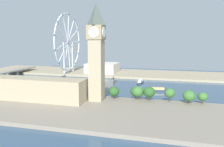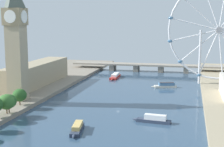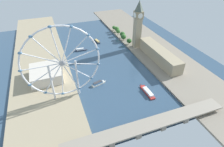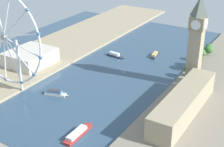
{
  "view_description": "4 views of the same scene",
  "coord_description": "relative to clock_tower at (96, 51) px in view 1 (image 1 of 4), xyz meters",
  "views": [
    {
      "loc": [
        -286.28,
        -74.17,
        62.04
      ],
      "look_at": [
        -19.82,
        -2.95,
        20.19
      ],
      "focal_mm": 37.59,
      "sensor_mm": 36.0,
      "label": 1
    },
    {
      "loc": [
        51.2,
        -240.36,
        65.26
      ],
      "look_at": [
        -13.98,
        40.7,
        19.26
      ],
      "focal_mm": 54.65,
      "sensor_mm": 36.0,
      "label": 2
    },
    {
      "loc": [
        87.21,
        302.06,
        174.07
      ],
      "look_at": [
        2.57,
        74.92,
        6.49
      ],
      "focal_mm": 30.09,
      "sensor_mm": 36.0,
      "label": 3
    },
    {
      "loc": [
        -170.92,
        305.35,
        159.98
      ],
      "look_at": [
        -15.34,
        51.06,
        20.05
      ],
      "focal_mm": 53.9,
      "sensor_mm": 36.0,
      "label": 4
    }
  ],
  "objects": [
    {
      "name": "tour_boat_1",
      "position": [
        107.43,
        89.77,
        -47.75
      ],
      "size": [
        24.94,
        11.53,
        5.18
      ],
      "rotation": [
        0.0,
        0.0,
        3.42
      ],
      "color": "beige",
      "rests_on": "ground_plane"
    },
    {
      "name": "tree_row_embankment",
      "position": [
        10.45,
        -52.1,
        -39.04
      ],
      "size": [
        14.42,
        91.32,
        13.62
      ],
      "color": "#513823",
      "rests_on": "riverbank_left"
    },
    {
      "name": "parliament_block",
      "position": [
        -13.73,
        62.14,
        -36.41
      ],
      "size": [
        22.0,
        108.28,
        21.08
      ],
      "primitive_type": "cube",
      "color": "tan",
      "rests_on": "riverbank_left"
    },
    {
      "name": "tour_boat_2",
      "position": [
        108.41,
        -26.2,
        -47.75
      ],
      "size": [
        25.9,
        7.19,
        5.32
      ],
      "rotation": [
        0.0,
        0.0,
        3.03
      ],
      "color": "#2D384C",
      "rests_on": "ground_plane"
    },
    {
      "name": "riverside_hall",
      "position": [
        178.23,
        49.82,
        -38.91
      ],
      "size": [
        45.28,
        51.15,
        16.08
      ],
      "primitive_type": "cube",
      "color": "beige",
      "rests_on": "riverbank_right"
    },
    {
      "name": "tour_boat_0",
      "position": [
        47.86,
        132.66,
        -47.96
      ],
      "size": [
        7.68,
        36.94,
        4.69
      ],
      "rotation": [
        0.0,
        0.0,
        4.74
      ],
      "color": "#B22D28",
      "rests_on": "ground_plane"
    },
    {
      "name": "ground_plane",
      "position": [
        78.74,
        3.68,
        -49.95
      ],
      "size": [
        383.89,
        383.89,
        0.0
      ],
      "primitive_type": "plane",
      "color": "#334C66"
    },
    {
      "name": "riverbank_right",
      "position": [
        185.69,
        3.68,
        -48.45
      ],
      "size": [
        90.0,
        520.0,
        3.0
      ],
      "primitive_type": "cube",
      "color": "tan",
      "rests_on": "ground_plane"
    },
    {
      "name": "riverbank_left",
      "position": [
        -28.2,
        3.68,
        -48.45
      ],
      "size": [
        90.0,
        520.0,
        3.0
      ],
      "primitive_type": "cube",
      "color": "gray",
      "rests_on": "ground_plane"
    },
    {
      "name": "clock_tower",
      "position": [
        0.0,
        0.0,
        0.0
      ],
      "size": [
        15.46,
        15.46,
        90.26
      ],
      "color": "tan",
      "rests_on": "riverbank_left"
    },
    {
      "name": "ferris_wheel",
      "position": [
        155.32,
        102.98,
        4.59
      ],
      "size": [
        97.2,
        3.2,
        100.43
      ],
      "color": "silver",
      "rests_on": "riverbank_right"
    },
    {
      "name": "tour_boat_3",
      "position": [
        66.6,
        -54.1,
        -48.0
      ],
      "size": [
        8.96,
        26.43,
        4.61
      ],
      "rotation": [
        0.0,
        0.0,
        4.88
      ],
      "color": "#2D384C",
      "rests_on": "ground_plane"
    }
  ]
}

